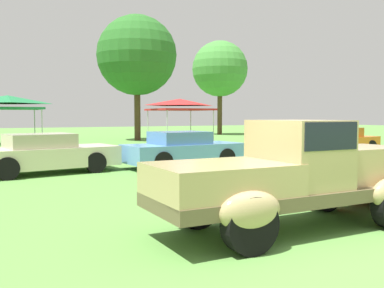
{
  "coord_description": "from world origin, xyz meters",
  "views": [
    {
      "loc": [
        -4.28,
        -4.59,
        1.77
      ],
      "look_at": [
        -0.45,
        2.96,
        1.21
      ],
      "focal_mm": 40.12,
      "sensor_mm": 36.0,
      "label": 1
    }
  ],
  "objects_px": {
    "feature_pickup_truck": "(293,174)",
    "canopy_tent_center_field": "(8,101)",
    "show_car_skyblue": "(183,150)",
    "canopy_tent_right_field": "(180,104)",
    "show_car_cream": "(45,154)",
    "show_car_orange": "(341,141)"
  },
  "relations": [
    {
      "from": "show_car_orange",
      "to": "canopy_tent_center_field",
      "type": "distance_m",
      "value": 15.52
    },
    {
      "from": "show_car_skyblue",
      "to": "show_car_orange",
      "type": "relative_size",
      "value": 1.03
    },
    {
      "from": "show_car_cream",
      "to": "feature_pickup_truck",
      "type": "bearing_deg",
      "value": -73.32
    },
    {
      "from": "canopy_tent_center_field",
      "to": "canopy_tent_right_field",
      "type": "xyz_separation_m",
      "value": [
        8.96,
        0.12,
        0.0
      ]
    },
    {
      "from": "feature_pickup_truck",
      "to": "show_car_cream",
      "type": "distance_m",
      "value": 8.79
    },
    {
      "from": "show_car_orange",
      "to": "canopy_tent_center_field",
      "type": "bearing_deg",
      "value": 150.6
    },
    {
      "from": "feature_pickup_truck",
      "to": "show_car_cream",
      "type": "xyz_separation_m",
      "value": [
        -2.52,
        8.42,
        -0.27
      ]
    },
    {
      "from": "show_car_cream",
      "to": "canopy_tent_right_field",
      "type": "relative_size",
      "value": 1.45
    },
    {
      "from": "show_car_skyblue",
      "to": "canopy_tent_right_field",
      "type": "relative_size",
      "value": 1.37
    },
    {
      "from": "feature_pickup_truck",
      "to": "canopy_tent_center_field",
      "type": "relative_size",
      "value": 1.57
    },
    {
      "from": "show_car_orange",
      "to": "canopy_tent_right_field",
      "type": "relative_size",
      "value": 1.33
    },
    {
      "from": "show_car_cream",
      "to": "show_car_orange",
      "type": "relative_size",
      "value": 1.09
    },
    {
      "from": "show_car_cream",
      "to": "show_car_skyblue",
      "type": "bearing_deg",
      "value": -5.03
    },
    {
      "from": "feature_pickup_truck",
      "to": "show_car_orange",
      "type": "xyz_separation_m",
      "value": [
        10.44,
        9.07,
        -0.27
      ]
    },
    {
      "from": "show_car_cream",
      "to": "show_car_skyblue",
      "type": "distance_m",
      "value": 4.51
    },
    {
      "from": "show_car_orange",
      "to": "canopy_tent_right_field",
      "type": "distance_m",
      "value": 9.08
    },
    {
      "from": "canopy_tent_center_field",
      "to": "canopy_tent_right_field",
      "type": "distance_m",
      "value": 8.96
    },
    {
      "from": "show_car_orange",
      "to": "feature_pickup_truck",
      "type": "bearing_deg",
      "value": -139.04
    },
    {
      "from": "canopy_tent_right_field",
      "to": "canopy_tent_center_field",
      "type": "bearing_deg",
      "value": -179.24
    },
    {
      "from": "canopy_tent_center_field",
      "to": "show_car_cream",
      "type": "bearing_deg",
      "value": -86.77
    },
    {
      "from": "feature_pickup_truck",
      "to": "canopy_tent_right_field",
      "type": "distance_m",
      "value": 17.85
    },
    {
      "from": "show_car_skyblue",
      "to": "canopy_tent_right_field",
      "type": "height_order",
      "value": "canopy_tent_right_field"
    }
  ]
}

